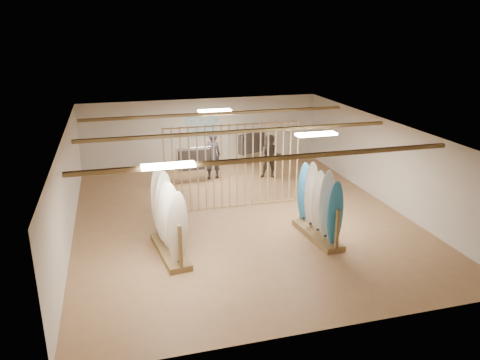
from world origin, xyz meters
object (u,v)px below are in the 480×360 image
object	(u,v)px
clothing_rack_a	(194,159)
rack_left	(169,229)
clothing_rack_b	(251,143)
shopper_b	(271,154)
shopper_a	(212,153)
rack_right	(318,215)

from	to	relation	value
clothing_rack_a	rack_left	bearing A→B (deg)	-108.00
clothing_rack_b	clothing_rack_a	bearing A→B (deg)	-172.62
rack_left	shopper_b	bearing A→B (deg)	41.96
clothing_rack_a	shopper_b	distance (m)	2.95
clothing_rack_b	shopper_a	distance (m)	2.50
shopper_b	rack_right	bearing A→B (deg)	-70.87
shopper_b	shopper_a	bearing A→B (deg)	-171.08
rack_left	shopper_b	world-z (taller)	rack_left
clothing_rack_b	shopper_b	world-z (taller)	shopper_b
clothing_rack_b	shopper_a	world-z (taller)	shopper_a
rack_left	clothing_rack_b	distance (m)	8.59
shopper_a	shopper_b	xyz separation A→B (m)	(2.17, -0.57, -0.06)
rack_left	rack_right	size ratio (longest dim) A/B	1.04
rack_left	clothing_rack_a	world-z (taller)	rack_left
rack_left	rack_right	distance (m)	4.16
rack_right	rack_left	bearing A→B (deg)	174.55
rack_left	clothing_rack_b	bearing A→B (deg)	51.91
rack_right	shopper_b	world-z (taller)	rack_right
clothing_rack_b	rack_right	bearing A→B (deg)	-116.36
rack_left	shopper_b	size ratio (longest dim) A/B	1.15
rack_left	shopper_a	size ratio (longest dim) A/B	1.08
rack_right	shopper_b	size ratio (longest dim) A/B	1.10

